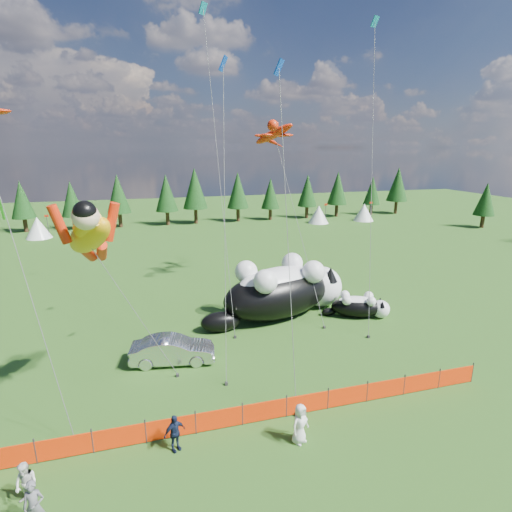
{
  "coord_description": "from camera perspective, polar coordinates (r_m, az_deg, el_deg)",
  "views": [
    {
      "loc": [
        -4.43,
        -17.28,
        11.54
      ],
      "look_at": [
        1.58,
        4.0,
        5.53
      ],
      "focal_mm": 28.0,
      "sensor_mm": 36.0,
      "label": 1
    }
  ],
  "objects": [
    {
      "name": "gecko_kite",
      "position": [
        33.53,
        2.54,
        17.0
      ],
      "size": [
        5.39,
        13.03,
        15.84
      ],
      "color": "red",
      "rests_on": "ground"
    },
    {
      "name": "spectator_b",
      "position": [
        16.98,
        -29.98,
        -26.42
      ],
      "size": [
        0.9,
        0.79,
        1.59
      ],
      "primitive_type": "imported",
      "rotation": [
        0.0,
        0.0,
        -0.55
      ],
      "color": "white",
      "rests_on": "ground"
    },
    {
      "name": "safety_fence",
      "position": [
        18.59,
        1.26,
        -21.23
      ],
      "size": [
        22.06,
        0.06,
        1.1
      ],
      "color": "#262626",
      "rests_on": "ground"
    },
    {
      "name": "ground",
      "position": [
        21.25,
        -1.23,
        -17.69
      ],
      "size": [
        160.0,
        160.0,
        0.0
      ],
      "primitive_type": "plane",
      "color": "#0B3309",
      "rests_on": "ground"
    },
    {
      "name": "diamond_kite_d",
      "position": [
        31.0,
        -7.34,
        29.85
      ],
      "size": [
        0.94,
        8.24,
        21.92
      ],
      "color": "#0C7E96",
      "rests_on": "ground"
    },
    {
      "name": "car",
      "position": [
        23.08,
        -11.81,
        -13.01
      ],
      "size": [
        4.77,
        2.3,
        1.51
      ],
      "primitive_type": "imported",
      "rotation": [
        0.0,
        0.0,
        1.41
      ],
      "color": "silver",
      "rests_on": "ground"
    },
    {
      "name": "diamond_kite_c",
      "position": [
        19.01,
        3.44,
        22.94
      ],
      "size": [
        0.72,
        4.34,
        15.75
      ],
      "color": "#0C42BD",
      "rests_on": "ground"
    },
    {
      "name": "cat_large",
      "position": [
        28.17,
        4.03,
        -4.76
      ],
      "size": [
        11.07,
        6.11,
        4.07
      ],
      "rotation": [
        0.0,
        0.0,
        0.28
      ],
      "color": "black",
      "rests_on": "ground"
    },
    {
      "name": "superhero_kite",
      "position": [
        18.08,
        -22.72,
        2.72
      ],
      "size": [
        6.05,
        5.37,
        10.19
      ],
      "color": "#EEA50C",
      "rests_on": "ground"
    },
    {
      "name": "tree_line",
      "position": [
        62.89,
        -11.73,
        8.02
      ],
      "size": [
        90.0,
        4.0,
        8.0
      ],
      "primitive_type": null,
      "color": "black",
      "rests_on": "ground"
    },
    {
      "name": "diamond_kite_b",
      "position": [
        32.65,
        16.59,
        27.46
      ],
      "size": [
        4.13,
        8.15,
        21.71
      ],
      "color": "#0C7E96",
      "rests_on": "ground"
    },
    {
      "name": "spectator_e",
      "position": [
        17.43,
        6.3,
        -22.72
      ],
      "size": [
        0.99,
        0.86,
        1.71
      ],
      "primitive_type": "imported",
      "rotation": [
        0.0,
        0.0,
        0.47
      ],
      "color": "white",
      "rests_on": "ground"
    },
    {
      "name": "festival_tents",
      "position": [
        60.18,
        -0.69,
        5.52
      ],
      "size": [
        50.0,
        3.2,
        2.8
      ],
      "primitive_type": null,
      "color": "white",
      "rests_on": "ground"
    },
    {
      "name": "spectator_a",
      "position": [
        16.05,
        -29.12,
        -28.74
      ],
      "size": [
        0.67,
        0.47,
        1.74
      ],
      "primitive_type": "imported",
      "rotation": [
        0.0,
        0.0,
        -0.09
      ],
      "color": "slate",
      "rests_on": "ground"
    },
    {
      "name": "cat_small",
      "position": [
        29.16,
        14.59,
        -6.89
      ],
      "size": [
        4.53,
        2.85,
        1.71
      ],
      "rotation": [
        0.0,
        0.0,
        -0.38
      ],
      "color": "black",
      "rests_on": "ground"
    },
    {
      "name": "diamond_kite_a",
      "position": [
        23.14,
        -4.69,
        24.19
      ],
      "size": [
        1.61,
        5.85,
        16.94
      ],
      "color": "#0C42BD",
      "rests_on": "ground"
    },
    {
      "name": "spectator_c",
      "position": [
        17.33,
        -11.55,
        -23.54
      ],
      "size": [
        1.03,
        0.81,
        1.56
      ],
      "primitive_type": "imported",
      "rotation": [
        0.0,
        0.0,
        0.43
      ],
      "color": "#131C35",
      "rests_on": "ground"
    }
  ]
}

